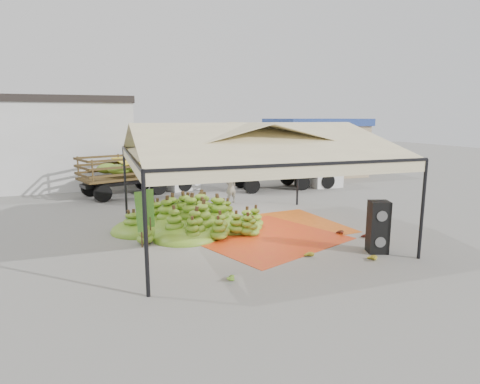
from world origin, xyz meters
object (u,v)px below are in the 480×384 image
object	(u,v)px
banana_heap	(191,213)
speaker_stack	(378,227)
vendor	(231,186)
truck_right	(291,165)
truck_left	(145,169)

from	to	relation	value
banana_heap	speaker_stack	distance (m)	6.69
vendor	banana_heap	bearing A→B (deg)	37.47
banana_heap	truck_right	bearing A→B (deg)	43.01
speaker_stack	truck_right	distance (m)	11.93
speaker_stack	truck_left	distance (m)	14.00
banana_heap	truck_left	xyz separation A→B (m)	(-0.81, 8.25, 0.74)
truck_left	truck_right	size ratio (longest dim) A/B	1.04
truck_right	truck_left	bearing A→B (deg)	172.22
truck_right	banana_heap	bearing A→B (deg)	-137.12
banana_heap	vendor	xyz separation A→B (m)	(2.87, 4.05, 0.20)
vendor	truck_right	size ratio (longest dim) A/B	0.25
speaker_stack	truck_left	xyz separation A→B (m)	(-5.76, 12.75, 0.55)
vendor	truck_right	xyz separation A→B (m)	(4.76, 3.06, 0.56)
banana_heap	vendor	size ratio (longest dim) A/B	3.55
speaker_stack	vendor	xyz separation A→B (m)	(-2.09, 8.55, 0.01)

